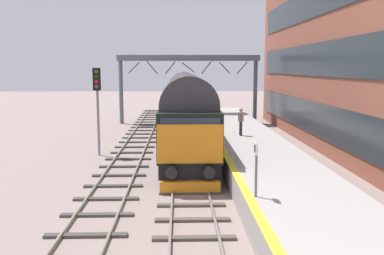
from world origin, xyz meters
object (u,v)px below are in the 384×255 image
at_px(diesel_locomotive, 186,109).
at_px(waiting_passenger, 241,119).
at_px(signal_post_near, 97,99).
at_px(platform_number_sign, 256,161).

distance_m(diesel_locomotive, waiting_passenger, 3.61).
bearing_deg(diesel_locomotive, waiting_passenger, -24.62).
height_order(diesel_locomotive, signal_post_near, signal_post_near).
distance_m(signal_post_near, waiting_passenger, 8.46).
relative_size(diesel_locomotive, signal_post_near, 3.96).
bearing_deg(signal_post_near, platform_number_sign, -57.92).
bearing_deg(platform_number_sign, diesel_locomotive, 98.28).
height_order(signal_post_near, waiting_passenger, signal_post_near).
bearing_deg(waiting_passenger, signal_post_near, 88.92).
bearing_deg(diesel_locomotive, signal_post_near, -156.38).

